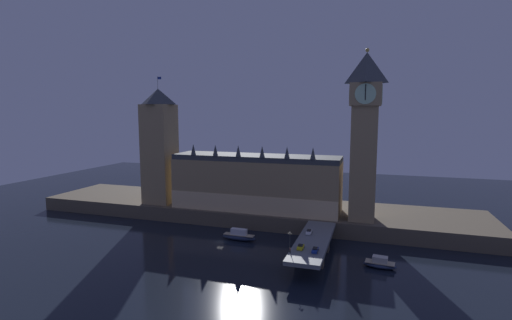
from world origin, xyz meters
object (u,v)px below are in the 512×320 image
(boat_downstream, at_px, (380,264))
(street_lamp_near, at_px, (290,239))
(pedestrian_near_rail, at_px, (290,250))
(boat_upstream, at_px, (239,236))
(car_northbound_lead, at_px, (309,232))
(clock_tower, at_px, (364,131))
(car_northbound_trail, at_px, (301,247))
(car_southbound_lead, at_px, (315,250))
(victoria_tower, at_px, (160,146))

(boat_downstream, bearing_deg, street_lamp_near, -156.03)
(pedestrian_near_rail, distance_m, boat_downstream, 31.75)
(pedestrian_near_rail, height_order, boat_upstream, pedestrian_near_rail)
(car_northbound_lead, height_order, boat_upstream, car_northbound_lead)
(street_lamp_near, bearing_deg, pedestrian_near_rail, -68.55)
(pedestrian_near_rail, bearing_deg, clock_tower, 66.61)
(clock_tower, distance_m, pedestrian_near_rail, 63.39)
(clock_tower, xyz_separation_m, car_northbound_trail, (-18.05, -42.69, -36.88))
(car_northbound_trail, relative_size, boat_downstream, 0.36)
(boat_downstream, bearing_deg, pedestrian_near_rail, -154.01)
(car_southbound_lead, height_order, boat_downstream, car_southbound_lead)
(car_northbound_lead, distance_m, pedestrian_near_rail, 21.59)
(car_northbound_lead, distance_m, boat_upstream, 30.26)
(clock_tower, relative_size, boat_upstream, 4.84)
(car_southbound_lead, distance_m, street_lamp_near, 9.09)
(clock_tower, bearing_deg, pedestrian_near_rail, -113.39)
(car_northbound_trail, distance_m, boat_downstream, 27.62)
(victoria_tower, distance_m, boat_downstream, 117.40)
(boat_upstream, relative_size, boat_downstream, 1.31)
(car_northbound_trail, height_order, street_lamp_near, street_lamp_near)
(car_northbound_lead, height_order, car_southbound_lead, car_northbound_lead)
(street_lamp_near, xyz_separation_m, boat_downstream, (28.36, 12.61, -9.65))
(car_northbound_lead, relative_size, boat_downstream, 0.40)
(clock_tower, distance_m, street_lamp_near, 60.91)
(boat_upstream, bearing_deg, clock_tower, 25.44)
(clock_tower, xyz_separation_m, pedestrian_near_rail, (-20.55, -47.51, -36.60))
(street_lamp_near, bearing_deg, boat_downstream, 23.97)
(car_northbound_trail, bearing_deg, clock_tower, 67.08)
(pedestrian_near_rail, relative_size, boat_upstream, 0.13)
(car_southbound_lead, xyz_separation_m, boat_upstream, (-34.51, 21.21, -5.70))
(victoria_tower, bearing_deg, boat_upstream, -25.28)
(car_northbound_trail, relative_size, pedestrian_near_rail, 2.20)
(car_northbound_lead, xyz_separation_m, pedestrian_near_rail, (-2.50, -21.44, 0.26))
(car_northbound_lead, xyz_separation_m, street_lamp_near, (-2.90, -20.42, 3.55))
(victoria_tower, distance_m, car_southbound_lead, 101.36)
(car_southbound_lead, distance_m, boat_downstream, 23.53)
(victoria_tower, height_order, street_lamp_near, victoria_tower)
(clock_tower, relative_size, car_southbound_lead, 15.77)
(victoria_tower, relative_size, car_northbound_trail, 15.50)
(boat_upstream, distance_m, boat_downstream, 56.11)
(car_northbound_lead, bearing_deg, victoria_tower, 161.07)
(pedestrian_near_rail, xyz_separation_m, boat_upstream, (-27.01, 24.89, -6.03))
(car_northbound_lead, bearing_deg, boat_upstream, 173.33)
(car_southbound_lead, bearing_deg, pedestrian_near_rail, -153.86)
(pedestrian_near_rail, bearing_deg, street_lamp_near, 111.45)
(clock_tower, relative_size, street_lamp_near, 10.45)
(car_southbound_lead, distance_m, boat_upstream, 40.90)
(victoria_tower, xyz_separation_m, car_northbound_lead, (81.07, -27.81, -28.03))
(clock_tower, bearing_deg, car_northbound_trail, -112.92)
(street_lamp_near, distance_m, boat_upstream, 36.94)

